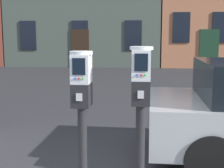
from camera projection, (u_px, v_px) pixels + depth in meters
parking_meter_near_kerb at (82, 100)px, 3.02m from camera, size 0.22×0.25×1.48m
parking_meter_twin_adjacent at (141, 97)px, 2.97m from camera, size 0.22×0.25×1.53m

